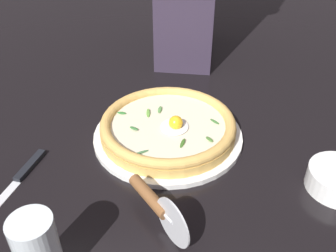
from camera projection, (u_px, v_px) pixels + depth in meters
ground_plane at (157, 132)px, 0.90m from camera, size 2.40×2.40×0.03m
pizza_plate at (168, 135)px, 0.85m from camera, size 0.34×0.34×0.01m
pizza at (168, 126)px, 0.84m from camera, size 0.30×0.30×0.06m
pizza_cutter at (156, 204)px, 0.63m from camera, size 0.13×0.13×0.09m
table_knife at (20, 177)px, 0.74m from camera, size 0.24×0.04×0.01m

